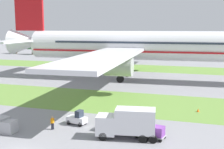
# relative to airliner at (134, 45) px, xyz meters

# --- Properties ---
(grass_strip_near) EXTENTS (320.00, 15.67, 0.01)m
(grass_strip_near) POSITION_rel_airliner_xyz_m (-1.38, -21.56, -8.39)
(grass_strip_near) COLOR olive
(grass_strip_near) RESTS_ON ground
(grass_strip_far) EXTENTS (320.00, 15.67, 0.01)m
(grass_strip_far) POSITION_rel_airliner_xyz_m (-1.38, 21.79, -8.39)
(grass_strip_far) COLOR olive
(grass_strip_far) RESTS_ON ground
(airliner) EXTENTS (65.15, 80.20, 23.42)m
(airliner) POSITION_rel_airliner_xyz_m (0.00, 0.00, 0.00)
(airliner) COLOR silver
(airliner) RESTS_ON ground
(baggage_tug) EXTENTS (2.80, 1.78, 1.97)m
(baggage_tug) POSITION_rel_airliner_xyz_m (0.61, -34.75, -7.58)
(baggage_tug) COLOR silver
(baggage_tug) RESTS_ON ground
(cargo_dolly_lead) EXTENTS (2.45, 1.90, 1.55)m
(cargo_dolly_lead) POSITION_rel_airliner_xyz_m (5.54, -35.72, -7.48)
(cargo_dolly_lead) COLOR #A3A3A8
(cargo_dolly_lead) RESTS_ON ground
(cargo_dolly_second) EXTENTS (2.45, 1.90, 1.55)m
(cargo_dolly_second) POSITION_rel_airliner_xyz_m (8.38, -36.28, -7.48)
(cargo_dolly_second) COLOR #A3A3A8
(cargo_dolly_second) RESTS_ON ground
(cargo_dolly_third) EXTENTS (2.45, 1.90, 1.55)m
(cargo_dolly_third) POSITION_rel_airliner_xyz_m (11.23, -36.83, -7.48)
(cargo_dolly_third) COLOR #A3A3A8
(cargo_dolly_third) RESTS_ON ground
(catering_truck) EXTENTS (7.23, 3.35, 3.58)m
(catering_truck) POSITION_rel_airliner_xyz_m (8.11, -37.64, -6.45)
(catering_truck) COLOR silver
(catering_truck) RESTS_ON ground
(ground_crew_marshaller) EXTENTS (0.36, 0.51, 1.74)m
(ground_crew_marshaller) POSITION_rel_airliner_xyz_m (-1.59, -37.43, -7.45)
(ground_crew_marshaller) COLOR black
(ground_crew_marshaller) RESTS_ON ground
(uld_container_1) EXTENTS (2.16, 1.81, 1.71)m
(uld_container_1) POSITION_rel_airliner_xyz_m (-7.64, -39.58, -7.54)
(uld_container_1) COLOR #A3A3A8
(uld_container_1) RESTS_ON ground
(uld_container_2) EXTENTS (2.00, 1.61, 1.53)m
(uld_container_2) POSITION_rel_airliner_xyz_m (-6.27, -40.06, -7.63)
(uld_container_2) COLOR #A3A3A8
(uld_container_2) RESTS_ON ground
(taxiway_marker_0) EXTENTS (0.44, 0.44, 0.50)m
(taxiway_marker_0) POSITION_rel_airliner_xyz_m (6.29, -27.71, -8.15)
(taxiway_marker_0) COLOR orange
(taxiway_marker_0) RESTS_ON ground
(taxiway_marker_1) EXTENTS (0.44, 0.44, 0.53)m
(taxiway_marker_1) POSITION_rel_airliner_xyz_m (15.67, -23.83, -8.14)
(taxiway_marker_1) COLOR orange
(taxiway_marker_1) RESTS_ON ground
(distant_tree_line) EXTENTS (173.68, 11.02, 12.13)m
(distant_tree_line) POSITION_rel_airliner_xyz_m (-0.67, 50.87, -1.78)
(distant_tree_line) COLOR #4C3823
(distant_tree_line) RESTS_ON ground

